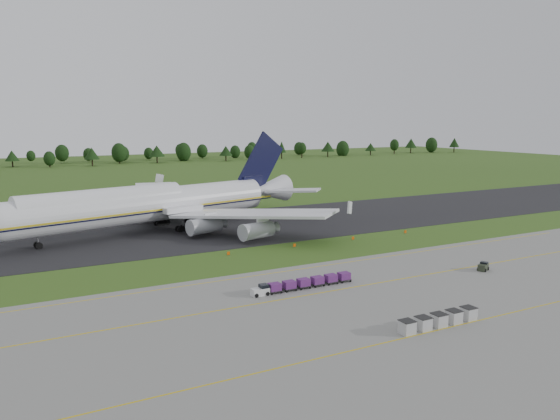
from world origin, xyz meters
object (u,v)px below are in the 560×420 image
baggage_train (302,283)px  edge_markers (325,242)px  aircraft (153,204)px  uld_row (439,320)px  utility_cart (483,267)px

baggage_train → edge_markers: size_ratio=0.39×
aircraft → baggage_train: bearing=-81.1°
uld_row → edge_markers: bearing=74.8°
baggage_train → uld_row: bearing=-70.9°
aircraft → uld_row: bearing=-78.1°
utility_cart → edge_markers: bearing=112.2°
aircraft → edge_markers: aircraft is taller
utility_cart → edge_markers: (-11.79, 28.89, -0.31)m
aircraft → edge_markers: 38.60m
aircraft → baggage_train: 51.59m
edge_markers → uld_row: bearing=-105.2°
aircraft → baggage_train: size_ratio=4.68×
edge_markers → baggage_train: bearing=-128.7°
aircraft → utility_cart: bearing=-55.5°
uld_row → edge_markers: uld_row is taller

